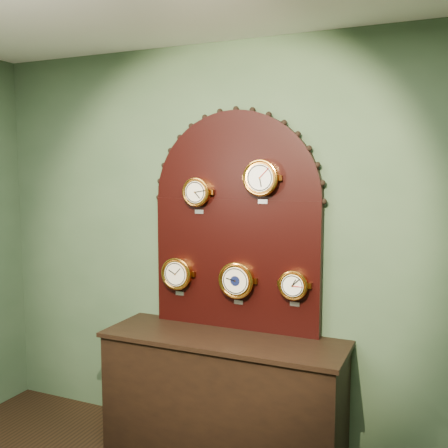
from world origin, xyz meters
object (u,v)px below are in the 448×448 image
at_px(roman_clock, 197,192).
at_px(arabic_clock, 261,178).
at_px(tide_clock, 294,285).
at_px(barometer, 237,280).
at_px(shop_counter, 223,399).
at_px(display_board, 236,214).
at_px(hygrometer, 177,273).

height_order(roman_clock, arabic_clock, arabic_clock).
bearing_deg(tide_clock, barometer, -179.78).
relative_size(shop_counter, tide_clock, 6.44).
xyz_separation_m(shop_counter, tide_clock, (0.44, 0.15, 0.79)).
bearing_deg(shop_counter, barometer, 76.24).
xyz_separation_m(display_board, barometer, (0.04, -0.07, -0.44)).
distance_m(roman_clock, arabic_clock, 0.48).
bearing_deg(tide_clock, shop_counter, -160.49).
bearing_deg(barometer, arabic_clock, 0.12).
distance_m(arabic_clock, tide_clock, 0.73).
distance_m(roman_clock, tide_clock, 0.91).
xyz_separation_m(display_board, arabic_clock, (0.21, -0.07, 0.25)).
xyz_separation_m(shop_counter, display_board, (0.00, 0.22, 1.23)).
bearing_deg(arabic_clock, display_board, 162.12).
height_order(arabic_clock, tide_clock, arabic_clock).
bearing_deg(arabic_clock, shop_counter, -143.60).
xyz_separation_m(roman_clock, arabic_clock, (0.47, -0.00, 0.10)).
distance_m(display_board, arabic_clock, 0.33).
relative_size(display_board, tide_clock, 6.15).
xyz_separation_m(roman_clock, barometer, (0.30, -0.00, -0.59)).
bearing_deg(display_board, barometer, -60.97).
bearing_deg(display_board, shop_counter, -90.00).
distance_m(hygrometer, barometer, 0.46).
distance_m(shop_counter, hygrometer, 0.91).
height_order(display_board, tide_clock, display_board).
height_order(barometer, tide_clock, barometer).
height_order(shop_counter, display_board, display_board).
height_order(shop_counter, hygrometer, hygrometer).
xyz_separation_m(display_board, roman_clock, (-0.26, -0.07, 0.15)).
height_order(shop_counter, tide_clock, tide_clock).
distance_m(arabic_clock, barometer, 0.71).
bearing_deg(barometer, shop_counter, -103.76).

